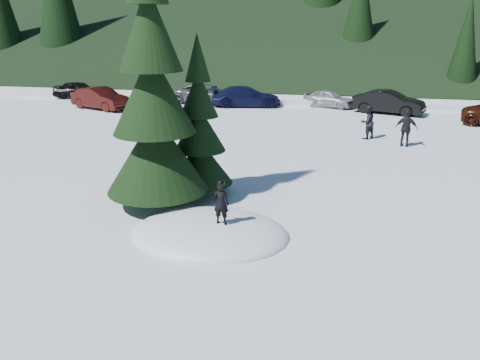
% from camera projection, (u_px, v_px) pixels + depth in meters
% --- Properties ---
extents(ground, '(200.00, 200.00, 0.00)m').
position_uv_depth(ground, '(210.00, 235.00, 13.10)').
color(ground, white).
rests_on(ground, ground).
extents(snow_mound, '(4.48, 3.52, 0.96)m').
position_uv_depth(snow_mound, '(210.00, 235.00, 13.10)').
color(snow_mound, white).
rests_on(snow_mound, ground).
extents(spruce_tall, '(3.20, 3.20, 8.60)m').
position_uv_depth(spruce_tall, '(153.00, 104.00, 14.15)').
color(spruce_tall, black).
rests_on(spruce_tall, ground).
extents(spruce_short, '(2.20, 2.20, 5.37)m').
position_uv_depth(spruce_short, '(199.00, 134.00, 15.64)').
color(spruce_short, black).
rests_on(spruce_short, ground).
extents(child_skier, '(0.44, 0.30, 1.16)m').
position_uv_depth(child_skier, '(221.00, 203.00, 12.48)').
color(child_skier, black).
rests_on(child_skier, snow_mound).
extents(adult_0, '(1.07, 1.05, 1.74)m').
position_uv_depth(adult_0, '(367.00, 122.00, 23.80)').
color(adult_0, black).
rests_on(adult_0, ground).
extents(adult_1, '(1.11, 0.66, 1.76)m').
position_uv_depth(adult_1, '(406.00, 128.00, 22.27)').
color(adult_1, black).
rests_on(adult_1, ground).
extents(car_0, '(4.10, 2.08, 1.34)m').
position_uv_depth(car_0, '(79.00, 90.00, 36.99)').
color(car_0, black).
rests_on(car_0, ground).
extents(car_1, '(4.78, 3.10, 1.49)m').
position_uv_depth(car_1, '(101.00, 98.00, 32.25)').
color(car_1, black).
rests_on(car_1, ground).
extents(car_2, '(5.24, 2.92, 1.39)m').
position_uv_depth(car_2, '(206.00, 94.00, 34.64)').
color(car_2, '#4A4B51').
rests_on(car_2, ground).
extents(car_3, '(5.18, 2.87, 1.42)m').
position_uv_depth(car_3, '(246.00, 96.00, 33.28)').
color(car_3, black).
rests_on(car_3, ground).
extents(car_4, '(3.90, 2.69, 1.23)m').
position_uv_depth(car_4, '(329.00, 99.00, 32.99)').
color(car_4, gray).
rests_on(car_4, ground).
extents(car_5, '(4.83, 2.95, 1.50)m').
position_uv_depth(car_5, '(389.00, 102.00, 30.63)').
color(car_5, black).
rests_on(car_5, ground).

